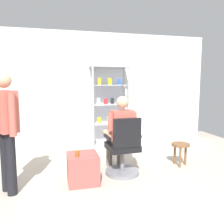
{
  "coord_description": "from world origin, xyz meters",
  "views": [
    {
      "loc": [
        -0.85,
        -2.55,
        1.49
      ],
      "look_at": [
        0.1,
        1.25,
        1.0
      ],
      "focal_mm": 36.7,
      "sensor_mm": 36.0,
      "label": 1
    }
  ],
  "objects_px": {
    "tea_glass": "(77,153)",
    "wooden_stool": "(180,148)",
    "display_cabinet_main": "(109,105)",
    "office_chair": "(123,152)",
    "standing_customer": "(6,126)",
    "storage_crate": "(83,168)",
    "seated_shopkeeper": "(120,130)"
  },
  "relations": [
    {
      "from": "storage_crate",
      "to": "tea_glass",
      "type": "xyz_separation_m",
      "value": [
        -0.08,
        -0.09,
        0.26
      ]
    },
    {
      "from": "seated_shopkeeper",
      "to": "storage_crate",
      "type": "distance_m",
      "value": 0.88
    },
    {
      "from": "display_cabinet_main",
      "to": "storage_crate",
      "type": "bearing_deg",
      "value": -113.71
    },
    {
      "from": "tea_glass",
      "to": "office_chair",
      "type": "bearing_deg",
      "value": 15.31
    },
    {
      "from": "tea_glass",
      "to": "display_cabinet_main",
      "type": "bearing_deg",
      "value": 65.24
    },
    {
      "from": "display_cabinet_main",
      "to": "storage_crate",
      "type": "height_order",
      "value": "display_cabinet_main"
    },
    {
      "from": "storage_crate",
      "to": "tea_glass",
      "type": "distance_m",
      "value": 0.29
    },
    {
      "from": "office_chair",
      "to": "storage_crate",
      "type": "bearing_deg",
      "value": -169.89
    },
    {
      "from": "office_chair",
      "to": "standing_customer",
      "type": "height_order",
      "value": "standing_customer"
    },
    {
      "from": "display_cabinet_main",
      "to": "standing_customer",
      "type": "bearing_deg",
      "value": -132.43
    },
    {
      "from": "office_chair",
      "to": "display_cabinet_main",
      "type": "bearing_deg",
      "value": 83.96
    },
    {
      "from": "tea_glass",
      "to": "wooden_stool",
      "type": "relative_size",
      "value": 0.22
    },
    {
      "from": "storage_crate",
      "to": "tea_glass",
      "type": "relative_size",
      "value": 5.28
    },
    {
      "from": "storage_crate",
      "to": "wooden_stool",
      "type": "relative_size",
      "value": 1.15
    },
    {
      "from": "display_cabinet_main",
      "to": "tea_glass",
      "type": "distance_m",
      "value": 2.34
    },
    {
      "from": "tea_glass",
      "to": "wooden_stool",
      "type": "xyz_separation_m",
      "value": [
        1.9,
        0.38,
        -0.16
      ]
    },
    {
      "from": "standing_customer",
      "to": "wooden_stool",
      "type": "distance_m",
      "value": 2.92
    },
    {
      "from": "wooden_stool",
      "to": "office_chair",
      "type": "bearing_deg",
      "value": -171.26
    },
    {
      "from": "storage_crate",
      "to": "wooden_stool",
      "type": "xyz_separation_m",
      "value": [
        1.81,
        0.3,
        0.11
      ]
    },
    {
      "from": "office_chair",
      "to": "seated_shopkeeper",
      "type": "relative_size",
      "value": 0.74
    },
    {
      "from": "display_cabinet_main",
      "to": "seated_shopkeeper",
      "type": "relative_size",
      "value": 1.47
    },
    {
      "from": "seated_shopkeeper",
      "to": "wooden_stool",
      "type": "xyz_separation_m",
      "value": [
        1.15,
        0.01,
        -0.39
      ]
    },
    {
      "from": "office_chair",
      "to": "storage_crate",
      "type": "distance_m",
      "value": 0.71
    },
    {
      "from": "office_chair",
      "to": "wooden_stool",
      "type": "distance_m",
      "value": 1.15
    },
    {
      "from": "display_cabinet_main",
      "to": "seated_shopkeeper",
      "type": "xyz_separation_m",
      "value": [
        -0.21,
        -1.71,
        -0.25
      ]
    },
    {
      "from": "standing_customer",
      "to": "seated_shopkeeper",
      "type": "bearing_deg",
      "value": 12.03
    },
    {
      "from": "office_chair",
      "to": "tea_glass",
      "type": "height_order",
      "value": "office_chair"
    },
    {
      "from": "tea_glass",
      "to": "wooden_stool",
      "type": "height_order",
      "value": "tea_glass"
    },
    {
      "from": "office_chair",
      "to": "wooden_stool",
      "type": "relative_size",
      "value": 2.35
    },
    {
      "from": "storage_crate",
      "to": "standing_customer",
      "type": "xyz_separation_m",
      "value": [
        -1.02,
        -0.07,
        0.71
      ]
    },
    {
      "from": "storage_crate",
      "to": "display_cabinet_main",
      "type": "bearing_deg",
      "value": 66.29
    },
    {
      "from": "storage_crate",
      "to": "standing_customer",
      "type": "height_order",
      "value": "standing_customer"
    }
  ]
}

